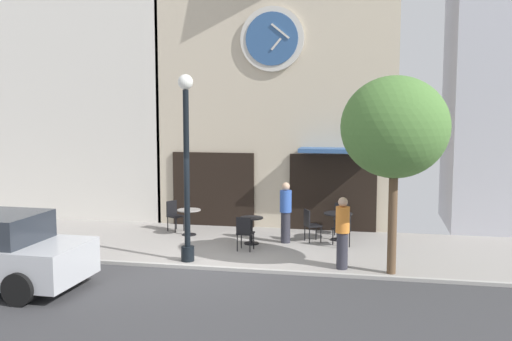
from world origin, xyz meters
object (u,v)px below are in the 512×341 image
(pedestrian_orange, at_px, (342,232))
(cafe_table_center_left, at_px, (338,220))
(cafe_table_center_right, at_px, (189,217))
(cafe_chair_under_awning, at_px, (245,231))
(cafe_chair_near_lamp, at_px, (341,216))
(cafe_table_near_curb, at_px, (252,226))
(cafe_chair_right_end, at_px, (174,213))
(street_tree, at_px, (395,128))
(pedestrian_blue, at_px, (286,212))
(street_lamp, at_px, (187,168))
(cafe_chair_facing_street, at_px, (310,223))
(cafe_chair_curbside, at_px, (342,227))

(pedestrian_orange, bearing_deg, cafe_table_center_left, 95.42)
(cafe_table_center_right, relative_size, cafe_chair_under_awning, 0.84)
(cafe_table_center_left, height_order, cafe_chair_near_lamp, cafe_chair_near_lamp)
(cafe_table_near_curb, xyz_separation_m, cafe_chair_right_end, (-2.65, 1.23, 0.04))
(street_tree, relative_size, pedestrian_blue, 2.64)
(cafe_chair_near_lamp, xyz_separation_m, cafe_chair_right_end, (-4.96, -0.55, 0.00))
(street_lamp, height_order, cafe_table_center_right, street_lamp)
(cafe_table_near_curb, height_order, cafe_chair_right_end, cafe_chair_right_end)
(cafe_table_center_right, height_order, cafe_chair_facing_street, cafe_chair_facing_street)
(cafe_table_center_right, bearing_deg, street_tree, -26.89)
(cafe_chair_right_end, bearing_deg, cafe_table_near_curb, -24.85)
(pedestrian_blue, bearing_deg, cafe_chair_right_end, 165.83)
(pedestrian_blue, relative_size, pedestrian_orange, 1.00)
(cafe_table_near_curb, bearing_deg, pedestrian_orange, -38.06)
(cafe_table_center_right, xyz_separation_m, cafe_chair_facing_street, (3.54, -0.14, 0.01))
(street_lamp, xyz_separation_m, cafe_table_near_curb, (1.15, 2.04, -1.78))
(cafe_table_center_right, height_order, cafe_table_center_left, cafe_table_center_left)
(cafe_table_center_right, xyz_separation_m, pedestrian_orange, (4.55, -2.71, 0.34))
(cafe_chair_right_end, distance_m, pedestrian_orange, 6.13)
(cafe_table_near_curb, bearing_deg, pedestrian_blue, 20.70)
(street_lamp, xyz_separation_m, street_tree, (4.81, -0.11, 0.99))
(cafe_chair_facing_street, bearing_deg, cafe_chair_under_awning, -138.33)
(cafe_table_center_left, distance_m, pedestrian_orange, 2.96)
(cafe_chair_curbside, xyz_separation_m, cafe_chair_under_awning, (-2.46, -0.95, 0.00))
(street_tree, bearing_deg, cafe_table_center_left, 114.11)
(cafe_table_center_right, relative_size, cafe_chair_near_lamp, 0.84)
(street_tree, height_order, cafe_table_near_curb, street_tree)
(cafe_table_center_left, bearing_deg, street_tree, -65.89)
(cafe_chair_right_end, height_order, pedestrian_orange, pedestrian_orange)
(cafe_chair_right_end, height_order, pedestrian_blue, pedestrian_blue)
(cafe_table_center_right, distance_m, cafe_chair_near_lamp, 4.44)
(street_tree, bearing_deg, cafe_table_center_right, 153.11)
(cafe_table_center_left, bearing_deg, cafe_chair_facing_street, -154.26)
(cafe_table_center_left, distance_m, cafe_chair_curbside, 0.80)
(cafe_chair_near_lamp, height_order, cafe_chair_right_end, same)
(pedestrian_blue, bearing_deg, street_lamp, -130.55)
(cafe_table_near_curb, relative_size, cafe_chair_under_awning, 0.82)
(street_lamp, bearing_deg, cafe_table_center_right, 107.18)
(cafe_chair_under_awning, bearing_deg, cafe_chair_facing_street, 41.67)
(cafe_chair_near_lamp, relative_size, pedestrian_blue, 0.54)
(street_lamp, distance_m, cafe_chair_facing_street, 4.14)
(cafe_chair_right_end, bearing_deg, pedestrian_orange, -31.81)
(street_lamp, distance_m, cafe_chair_right_end, 4.00)
(cafe_table_center_left, relative_size, pedestrian_blue, 0.48)
(cafe_chair_curbside, bearing_deg, cafe_table_near_curb, -176.57)
(cafe_table_center_left, bearing_deg, cafe_chair_near_lamp, 87.61)
(cafe_table_center_right, relative_size, cafe_table_near_curb, 1.03)
(cafe_table_near_curb, height_order, cafe_chair_near_lamp, cafe_chair_near_lamp)
(pedestrian_orange, bearing_deg, cafe_chair_under_awning, 155.04)
(street_lamp, bearing_deg, cafe_chair_near_lamp, 47.83)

